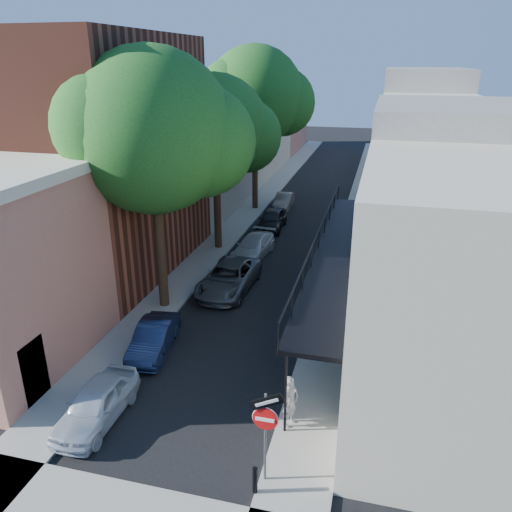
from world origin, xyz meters
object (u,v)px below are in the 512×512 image
Objects in this scene: sign_post at (265,422)px; parked_car_e at (272,219)px; oak_near at (164,135)px; oak_far at (262,97)px; parked_car_b at (154,338)px; parked_car_f at (284,201)px; pedestrian at (290,401)px; parked_car_d at (253,246)px; bollard at (255,480)px; parked_car_a at (96,404)px; parked_car_c at (229,278)px; oak_mid at (223,130)px.

parked_car_e is at bearing 102.12° from sign_post.
oak_near is 17.01m from oak_far.
parked_car_b is (-5.76, 5.36, -1.44)m from sign_post.
parked_car_f is (0.89, 21.53, -0.03)m from parked_car_b.
oak_near is at bearing 65.64° from pedestrian.
parked_car_d is 1.22× the size of parked_car_f.
parked_car_f reaches higher than bollard.
parked_car_d is 10.59m from parked_car_f.
oak_near is 10.91m from parked_car_a.
sign_post is at bearing -50.83° from parked_car_b.
sign_post is 27.36m from parked_car_f.
parked_car_a reaches higher than parked_car_d.
parked_car_e is (-0.06, 10.05, -0.00)m from parked_car_c.
parked_car_d is at bearing -25.28° from oak_mid.
oak_mid is at bearing 90.37° from oak_near.
oak_near is at bearing 95.23° from parked_car_a.
parked_car_d is (1.20, 15.13, -0.02)m from parked_car_a.
oak_near reaches higher than parked_car_c.
oak_far is (-6.35, 26.77, 7.74)m from bollard.
parked_car_f is 25.06m from pedestrian.
parked_car_f is (-0.25, 5.38, -0.12)m from parked_car_e.
oak_mid is at bearing 92.74° from parked_car_a.
parked_car_c reaches higher than parked_car_e.
sign_post is at bearing -78.91° from parked_car_e.
parked_car_c is 1.18× the size of parked_car_d.
pedestrian is (4.86, -19.15, 0.30)m from parked_car_e.
bollard is 0.07× the size of oak_far.
bollard is at bearing -79.56° from parked_car_e.
parked_car_b is (0.82, -11.90, -6.46)m from oak_mid.
parked_car_f is (1.65, 0.59, -7.69)m from oak_far.
bollard is at bearing -16.52° from parked_car_a.
sign_post is at bearing -11.66° from parked_car_a.
parked_car_c is 10.29m from pedestrian.
oak_near is at bearing -97.58° from parked_car_f.
parked_car_d is (0.00, 4.85, -0.08)m from parked_car_c.
oak_near is 3.17× the size of parked_car_b.
oak_far is at bearing 103.91° from sign_post.
parked_car_e is at bearing 65.24° from oak_mid.
oak_mid is 2.44× the size of parked_car_d.
oak_far reaches higher than parked_car_c.
sign_post is at bearing 71.44° from bollard.
oak_far is 2.85× the size of parked_car_d.
parked_car_f is (-0.31, 10.58, -0.04)m from parked_car_d.
oak_near reaches higher than oak_mid.
oak_near is 2.73× the size of parked_car_d.
parked_car_a is at bearing -89.11° from parked_car_d.
pedestrian is at bearing -80.43° from parked_car_f.
pedestrian is (4.80, -9.10, 0.30)m from parked_car_c.
parked_car_c is at bearing 70.97° from parked_car_b.
oak_mid is at bearing 160.14° from parked_car_d.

